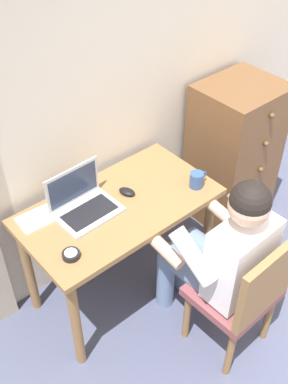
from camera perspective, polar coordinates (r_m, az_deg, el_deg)
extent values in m
cube|color=beige|center=(2.80, -0.98, 14.28)|extent=(4.80, 0.05, 2.50)
cube|color=olive|center=(2.63, -3.08, -1.79)|extent=(1.12, 0.61, 0.03)
cylinder|color=olive|center=(2.60, -8.26, -15.59)|extent=(0.06, 0.06, 0.71)
cylinder|color=olive|center=(3.01, 7.65, -5.20)|extent=(0.06, 0.06, 0.71)
cylinder|color=olive|center=(2.88, -13.86, -9.07)|extent=(0.06, 0.06, 0.71)
cylinder|color=olive|center=(3.25, 1.36, -0.50)|extent=(0.06, 0.06, 0.71)
cube|color=brown|center=(3.40, 10.77, 4.64)|extent=(0.53, 0.47, 1.06)
sphere|color=brown|center=(3.56, 12.93, -2.73)|extent=(0.04, 0.04, 0.04)
sphere|color=brown|center=(3.42, 13.45, -0.15)|extent=(0.04, 0.04, 0.04)
sphere|color=brown|center=(3.29, 14.01, 2.65)|extent=(0.04, 0.04, 0.04)
sphere|color=brown|center=(3.17, 14.62, 5.68)|extent=(0.04, 0.04, 0.04)
sphere|color=brown|center=(3.06, 15.29, 8.93)|extent=(0.04, 0.04, 0.04)
cube|color=brown|center=(2.65, 10.67, -11.85)|extent=(0.43, 0.41, 0.05)
cube|color=olive|center=(2.42, 14.67, -10.82)|extent=(0.42, 0.05, 0.42)
cylinder|color=olive|center=(2.97, 9.85, -10.91)|extent=(0.04, 0.04, 0.40)
cylinder|color=olive|center=(2.80, 5.23, -14.70)|extent=(0.04, 0.04, 0.40)
cylinder|color=olive|center=(2.88, 14.85, -14.43)|extent=(0.04, 0.04, 0.40)
cylinder|color=olive|center=(2.70, 10.38, -18.68)|extent=(0.04, 0.04, 0.40)
cylinder|color=#6B84AD|center=(2.74, 8.45, -7.63)|extent=(0.15, 0.40, 0.14)
cylinder|color=#6B84AD|center=(2.65, 5.85, -9.63)|extent=(0.15, 0.40, 0.14)
cylinder|color=#6B84AD|center=(3.00, 5.13, -8.52)|extent=(0.11, 0.11, 0.47)
cylinder|color=#6B84AD|center=(2.91, 2.64, -10.35)|extent=(0.11, 0.11, 0.47)
cube|color=white|center=(2.44, 11.64, -8.03)|extent=(0.37, 0.21, 0.46)
cylinder|color=white|center=(2.56, 12.72, -2.66)|extent=(0.10, 0.30, 0.25)
cylinder|color=white|center=(2.31, 5.96, -7.77)|extent=(0.10, 0.30, 0.25)
cylinder|color=#DBAD8E|center=(2.71, 9.10, -2.16)|extent=(0.08, 0.27, 0.11)
cylinder|color=#DBAD8E|center=(2.47, 2.40, -6.85)|extent=(0.08, 0.27, 0.11)
sphere|color=#DBAD8E|center=(2.19, 12.68, -1.65)|extent=(0.20, 0.20, 0.20)
sphere|color=black|center=(2.17, 12.80, -1.07)|extent=(0.20, 0.20, 0.20)
cube|color=#B7BABF|center=(2.57, -6.76, -2.50)|extent=(0.35, 0.25, 0.02)
cube|color=black|center=(2.55, -6.64, -2.44)|extent=(0.29, 0.16, 0.00)
cube|color=#B7BABF|center=(2.57, -8.65, 0.86)|extent=(0.34, 0.02, 0.22)
cube|color=#2D3851|center=(2.56, -8.58, 0.80)|extent=(0.31, 0.01, 0.18)
ellipsoid|color=black|center=(2.67, -2.08, 0.04)|extent=(0.09, 0.11, 0.03)
cylinder|color=black|center=(2.36, -8.85, -7.54)|extent=(0.09, 0.09, 0.03)
cylinder|color=silver|center=(2.35, -8.89, -7.29)|extent=(0.06, 0.06, 0.00)
cube|color=silver|center=(2.58, -12.77, -3.18)|extent=(0.22, 0.16, 0.01)
cylinder|color=#33518C|center=(2.72, 6.39, 1.47)|extent=(0.08, 0.08, 0.09)
torus|color=#33518C|center=(2.74, 7.16, 1.99)|extent=(0.06, 0.01, 0.06)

